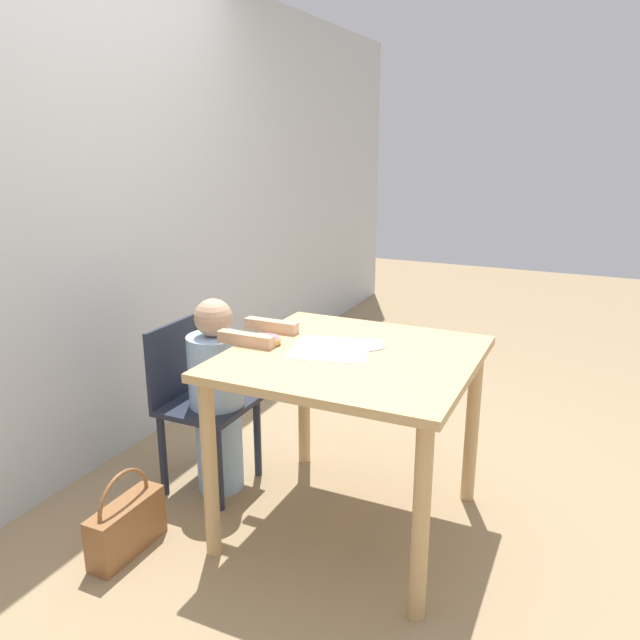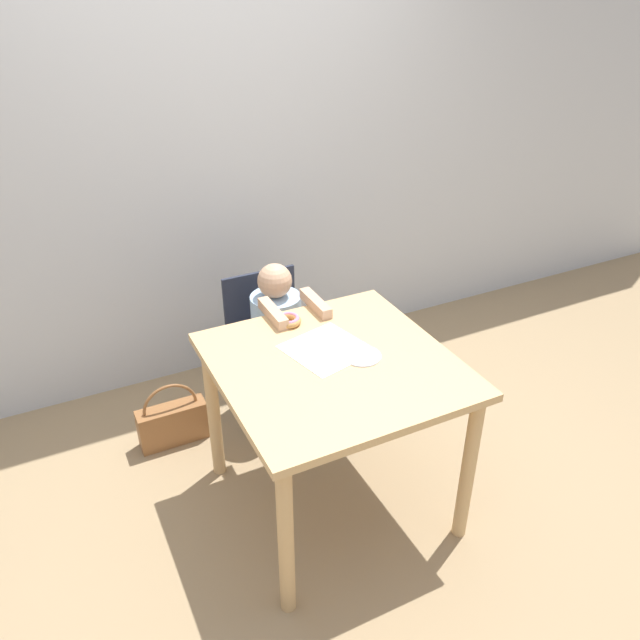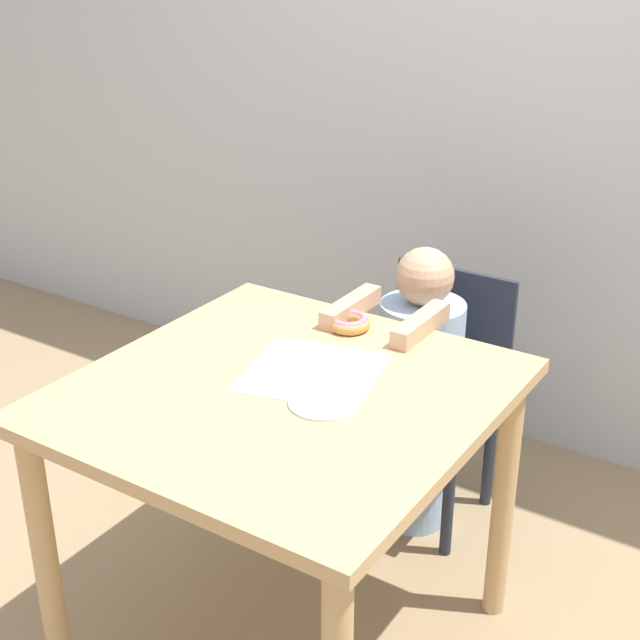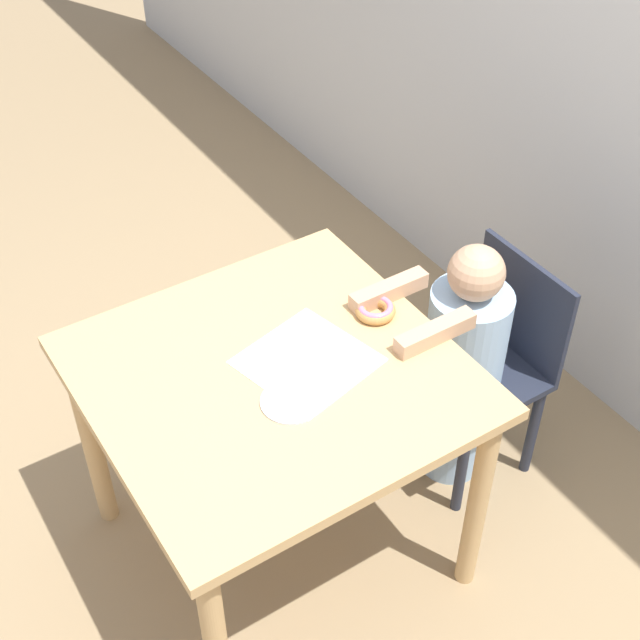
{
  "view_description": "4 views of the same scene",
  "coord_description": "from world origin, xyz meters",
  "px_view_note": "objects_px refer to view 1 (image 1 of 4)",
  "views": [
    {
      "loc": [
        -2.18,
        -0.87,
        1.6
      ],
      "look_at": [
        0.01,
        0.14,
        0.9
      ],
      "focal_mm": 35.0,
      "sensor_mm": 36.0,
      "label": 1
    },
    {
      "loc": [
        -0.99,
        -1.86,
        2.2
      ],
      "look_at": [
        0.01,
        0.14,
        0.9
      ],
      "focal_mm": 35.0,
      "sensor_mm": 36.0,
      "label": 2
    },
    {
      "loc": [
        1.07,
        -1.49,
        1.77
      ],
      "look_at": [
        0.01,
        0.14,
        0.9
      ],
      "focal_mm": 50.0,
      "sensor_mm": 36.0,
      "label": 3
    },
    {
      "loc": [
        1.48,
        -0.81,
        2.44
      ],
      "look_at": [
        0.01,
        0.14,
        0.9
      ],
      "focal_mm": 50.0,
      "sensor_mm": 36.0,
      "label": 4
    }
  ],
  "objects_px": {
    "chair": "(199,401)",
    "child_figure": "(218,396)",
    "donut": "(267,340)",
    "handbag": "(126,524)"
  },
  "relations": [
    {
      "from": "chair",
      "to": "child_figure",
      "type": "xyz_separation_m",
      "value": [
        0.0,
        -0.11,
        0.04
      ]
    },
    {
      "from": "chair",
      "to": "donut",
      "type": "height_order",
      "value": "donut"
    },
    {
      "from": "child_figure",
      "to": "handbag",
      "type": "xyz_separation_m",
      "value": [
        -0.57,
        0.07,
        -0.34
      ]
    },
    {
      "from": "donut",
      "to": "handbag",
      "type": "xyz_separation_m",
      "value": [
        -0.51,
        0.37,
        -0.67
      ]
    },
    {
      "from": "child_figure",
      "to": "handbag",
      "type": "height_order",
      "value": "child_figure"
    },
    {
      "from": "chair",
      "to": "handbag",
      "type": "height_order",
      "value": "chair"
    },
    {
      "from": "chair",
      "to": "donut",
      "type": "xyz_separation_m",
      "value": [
        -0.07,
        -0.41,
        0.38
      ]
    },
    {
      "from": "handbag",
      "to": "chair",
      "type": "bearing_deg",
      "value": 3.74
    },
    {
      "from": "child_figure",
      "to": "donut",
      "type": "distance_m",
      "value": 0.46
    },
    {
      "from": "child_figure",
      "to": "donut",
      "type": "bearing_deg",
      "value": -102.34
    }
  ]
}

